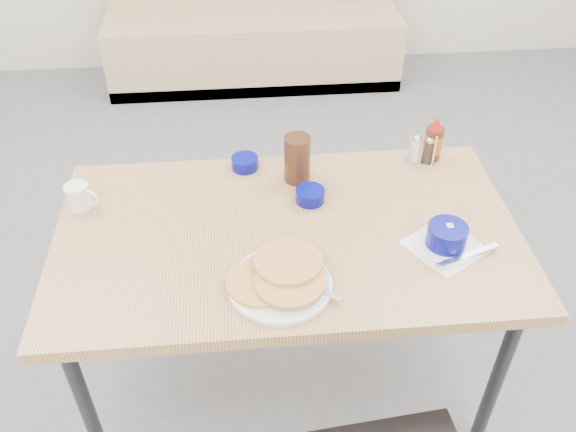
{
  "coord_description": "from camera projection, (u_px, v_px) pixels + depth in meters",
  "views": [
    {
      "loc": [
        -0.12,
        -1.12,
        1.97
      ],
      "look_at": [
        0.0,
        0.25,
        0.82
      ],
      "focal_mm": 38.0,
      "sensor_mm": 36.0,
      "label": 1
    }
  ],
  "objects": [
    {
      "name": "butter_bowl",
      "position": [
        310.0,
        195.0,
        1.94
      ],
      "size": [
        0.09,
        0.09,
        0.04
      ],
      "rotation": [
        0.0,
        0.0,
        0.05
      ],
      "color": "#050874",
      "rests_on": "dining_table"
    },
    {
      "name": "condiment_caddy",
      "position": [
        422.0,
        150.0,
        2.1
      ],
      "size": [
        0.11,
        0.08,
        0.12
      ],
      "rotation": [
        0.0,
        0.0,
        -0.35
      ],
      "color": "silver",
      "rests_on": "dining_table"
    },
    {
      "name": "syrup_bottle",
      "position": [
        433.0,
        141.0,
        2.09
      ],
      "size": [
        0.06,
        0.06,
        0.16
      ],
      "rotation": [
        0.0,
        0.0,
        0.1
      ],
      "color": "#47230F",
      "rests_on": "dining_table"
    },
    {
      "name": "amber_tumbler",
      "position": [
        297.0,
        159.0,
        1.99
      ],
      "size": [
        0.1,
        0.1,
        0.16
      ],
      "primitive_type": "cylinder",
      "rotation": [
        0.0,
        0.0,
        -0.2
      ],
      "color": "#381D11",
      "rests_on": "dining_table"
    },
    {
      "name": "pancake_plate",
      "position": [
        280.0,
        280.0,
        1.65
      ],
      "size": [
        0.31,
        0.29,
        0.05
      ],
      "rotation": [
        0.0,
        0.0,
        0.43
      ],
      "color": "white",
      "rests_on": "dining_table"
    },
    {
      "name": "booth_bench",
      "position": [
        253.0,
        26.0,
        4.04
      ],
      "size": [
        1.9,
        0.56,
        1.22
      ],
      "color": "tan",
      "rests_on": "ground"
    },
    {
      "name": "grits_setting",
      "position": [
        446.0,
        239.0,
        1.76
      ],
      "size": [
        0.28,
        0.26,
        0.08
      ],
      "rotation": [
        0.0,
        0.0,
        0.56
      ],
      "color": "white",
      "rests_on": "dining_table"
    },
    {
      "name": "dining_table",
      "position": [
        287.0,
        246.0,
        1.88
      ],
      "size": [
        1.4,
        0.8,
        0.76
      ],
      "color": "tan",
      "rests_on": "ground"
    },
    {
      "name": "coffee_mug",
      "position": [
        79.0,
        196.0,
        1.9
      ],
      "size": [
        0.11,
        0.07,
        0.08
      ],
      "rotation": [
        0.0,
        0.0,
        -0.33
      ],
      "color": "white",
      "rests_on": "dining_table"
    },
    {
      "name": "creamer_bowl",
      "position": [
        245.0,
        163.0,
        2.08
      ],
      "size": [
        0.09,
        0.09,
        0.04
      ],
      "rotation": [
        0.0,
        0.0,
        -0.11
      ],
      "color": "#050874",
      "rests_on": "dining_table"
    }
  ]
}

